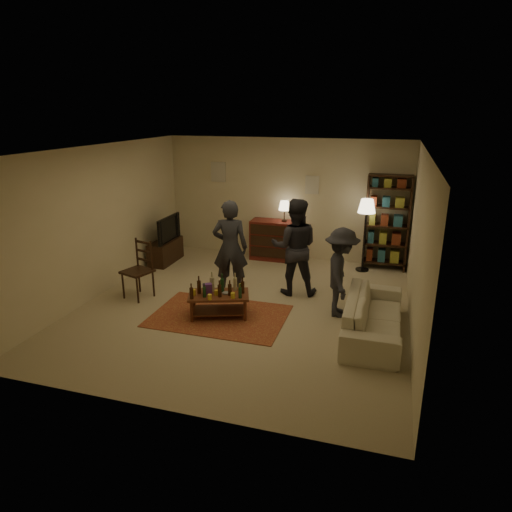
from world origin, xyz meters
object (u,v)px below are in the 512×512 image
at_px(floor_lamp, 367,211).
at_px(person_right, 295,247).
at_px(coffee_table, 218,296).
at_px(sofa, 374,316).
at_px(person_by_sofa, 341,273).
at_px(tv_stand, 165,246).
at_px(person_left, 230,248).
at_px(bookshelf, 387,222).
at_px(dresser, 273,239).
at_px(dining_chair, 140,267).

distance_m(floor_lamp, person_right, 2.05).
distance_m(coffee_table, sofa, 2.49).
height_order(sofa, person_by_sofa, person_by_sofa).
relative_size(tv_stand, person_left, 0.60).
relative_size(bookshelf, floor_lamp, 1.31).
relative_size(coffee_table, person_by_sofa, 0.74).
distance_m(tv_stand, bookshelf, 4.84).
xyz_separation_m(coffee_table, floor_lamp, (2.11, 3.01, 0.92)).
bearing_deg(person_by_sofa, sofa, -141.47).
bearing_deg(person_by_sofa, bookshelf, -21.50).
bearing_deg(dresser, bookshelf, 1.57).
xyz_separation_m(tv_stand, dresser, (2.25, 0.91, 0.09)).
bearing_deg(tv_stand, dresser, 22.07).
xyz_separation_m(person_left, person_right, (1.13, 0.33, 0.01)).
distance_m(tv_stand, dresser, 2.43).
relative_size(dining_chair, person_left, 0.61).
relative_size(coffee_table, dining_chair, 1.02).
relative_size(tv_stand, sofa, 0.51).
bearing_deg(dresser, person_left, -96.48).
distance_m(floor_lamp, person_by_sofa, 2.44).
xyz_separation_m(tv_stand, person_right, (3.13, -0.94, 0.51)).
relative_size(tv_stand, dresser, 0.78).
bearing_deg(person_by_sofa, person_right, 44.47).
bearing_deg(person_left, floor_lamp, -151.21).
height_order(dresser, person_by_sofa, person_by_sofa).
height_order(coffee_table, person_by_sofa, person_by_sofa).
bearing_deg(person_right, floor_lamp, -135.98).
height_order(bookshelf, person_right, bookshelf).
height_order(coffee_table, person_left, person_left).
bearing_deg(person_right, person_by_sofa, 131.24).
bearing_deg(tv_stand, person_left, -32.30).
distance_m(tv_stand, floor_lamp, 4.43).
relative_size(sofa, person_by_sofa, 1.39).
distance_m(coffee_table, bookshelf, 4.19).
bearing_deg(sofa, person_by_sofa, 46.59).
xyz_separation_m(dresser, floor_lamp, (2.02, -0.20, 0.82)).
height_order(dining_chair, floor_lamp, floor_lamp).
bearing_deg(tv_stand, bookshelf, 11.80).
distance_m(coffee_table, dining_chair, 1.73).
distance_m(tv_stand, person_left, 2.42).
bearing_deg(dresser, tv_stand, -157.93).
bearing_deg(dining_chair, person_by_sofa, 21.70).
bearing_deg(bookshelf, person_right, -129.15).
distance_m(dresser, person_right, 2.09).
relative_size(dining_chair, dresser, 0.79).
distance_m(bookshelf, sofa, 3.26).
xyz_separation_m(floor_lamp, sofa, (0.37, -2.92, -0.99)).
distance_m(coffee_table, person_right, 1.75).
xyz_separation_m(dining_chair, bookshelf, (4.20, 2.88, 0.46)).
distance_m(bookshelf, person_left, 3.51).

